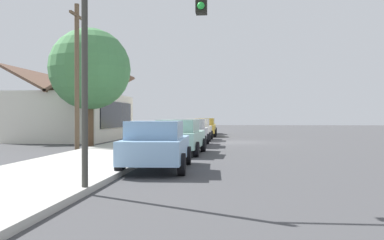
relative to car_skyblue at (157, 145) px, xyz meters
The scene contains 13 objects.
ground_plane 15.40m from the car_skyblue, 10.32° to the right, with size 120.00×120.00×0.00m, color #424244.
sidewalk_curb 15.41m from the car_skyblue, 10.65° to the left, with size 60.00×4.20×0.16m, color #B2AFA8.
car_skyblue is the anchor object (origin of this frame).
car_seafoam 5.76m from the car_skyblue, ahead, with size 4.51×2.25×1.59m.
car_silver 11.48m from the car_skyblue, ahead, with size 4.59×2.04×1.59m.
car_ivory 17.23m from the car_skyblue, ahead, with size 4.60×2.09×1.59m.
car_mustard 23.37m from the car_skyblue, ahead, with size 4.47×2.10×1.59m.
car_olive 28.60m from the car_skyblue, ahead, with size 4.76×2.18×1.59m.
storefront_building 19.67m from the car_skyblue, 28.03° to the left, with size 10.89×6.58×5.21m.
shade_tree 12.68m from the car_skyblue, 28.95° to the left, with size 4.78×4.78×6.93m.
traffic_light_main 5.15m from the car_skyblue, behind, with size 0.37×2.79×5.20m.
utility_pole_wooden 9.70m from the car_skyblue, 36.33° to the left, with size 1.80×0.24×7.50m.
fire_hydrant_red 9.76m from the car_skyblue, ahead, with size 0.22×0.22×0.71m.
Camera 1 is at (-28.59, 0.37, 1.72)m, focal length 39.30 mm.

